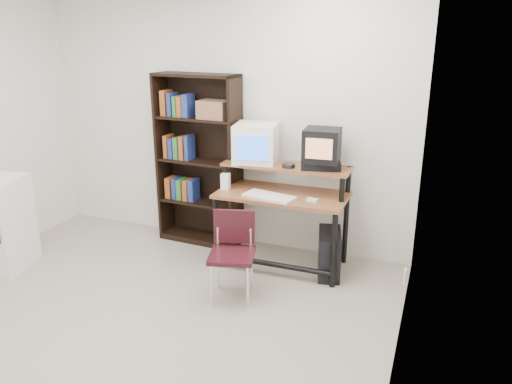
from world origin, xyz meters
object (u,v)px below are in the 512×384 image
(crt_monitor, at_px, (256,143))
(pc_tower, at_px, (329,253))
(bookshelf, at_px, (200,158))
(crt_tv, at_px, (322,145))
(school_chair, at_px, (233,246))
(computer_desk, at_px, (283,197))

(crt_monitor, distance_m, pc_tower, 1.26)
(crt_monitor, relative_size, pc_tower, 1.03)
(pc_tower, xyz_separation_m, bookshelf, (-1.48, 0.31, 0.71))
(crt_tv, distance_m, bookshelf, 1.38)
(school_chair, bearing_deg, crt_monitor, 82.11)
(crt_monitor, height_order, bookshelf, bookshelf)
(pc_tower, relative_size, bookshelf, 0.25)
(crt_tv, xyz_separation_m, school_chair, (-0.54, -0.82, -0.75))
(computer_desk, distance_m, crt_tv, 0.62)
(computer_desk, bearing_deg, bookshelf, 165.43)
(pc_tower, height_order, bookshelf, bookshelf)
(school_chair, bearing_deg, crt_tv, 40.96)
(crt_monitor, bearing_deg, school_chair, -92.11)
(school_chair, bearing_deg, bookshelf, 113.41)
(crt_monitor, xyz_separation_m, school_chair, (0.12, -0.86, -0.71))
(pc_tower, distance_m, bookshelf, 1.67)
(school_chair, xyz_separation_m, bookshelf, (-0.80, 0.98, 0.46))
(crt_monitor, relative_size, crt_tv, 1.35)
(bookshelf, bearing_deg, pc_tower, -8.60)
(pc_tower, bearing_deg, crt_tv, 120.98)
(pc_tower, bearing_deg, bookshelf, 154.20)
(computer_desk, relative_size, crt_tv, 3.57)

